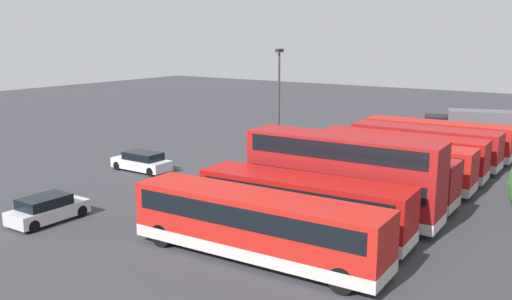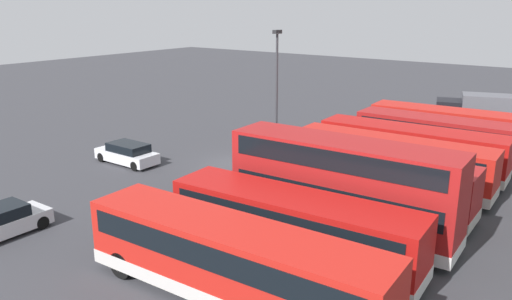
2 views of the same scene
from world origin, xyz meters
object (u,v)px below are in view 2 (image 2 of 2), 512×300
bus_single_deck_fifth (375,181)px  bus_double_decker_sixth (342,185)px  lamp_post_tall (277,87)px  bus_single_deck_far_end (232,260)px  bus_single_deck_fourth (391,161)px  car_hatchback_silver (1,222)px  bus_single_deck_near_end (450,127)px  bus_single_deck_third (411,148)px  box_truck_blue (485,113)px  bus_single_deck_second (437,137)px  car_small_green (127,153)px  waste_bin_yellow (291,143)px  bus_single_deck_seventh (293,226)px

bus_single_deck_fifth → bus_double_decker_sixth: bearing=-0.2°
lamp_post_tall → bus_single_deck_far_end: bearing=29.0°
bus_single_deck_fourth → car_hatchback_silver: (16.95, -11.96, -0.92)m
bus_single_deck_near_end → bus_single_deck_far_end: (25.36, -0.22, 0.00)m
bus_single_deck_near_end → bus_single_deck_third: same height
bus_single_deck_third → box_truck_blue: 14.12m
bus_single_deck_near_end → box_truck_blue: 6.86m
bus_single_deck_second → lamp_post_tall: size_ratio=1.25×
bus_single_deck_near_end → bus_single_deck_fifth: (14.37, 0.38, -0.00)m
bus_single_deck_third → bus_single_deck_fifth: 7.14m
bus_single_deck_fourth → box_truck_blue: (-17.38, 1.22, 0.08)m
bus_single_deck_second → bus_single_deck_third: size_ratio=0.94×
bus_single_deck_fourth → car_small_green: (6.07, -16.08, -0.92)m
box_truck_blue → waste_bin_yellow: 17.37m
bus_single_deck_far_end → bus_single_deck_second: bearing=179.2°
bus_single_deck_fifth → bus_double_decker_sixth: size_ratio=0.94×
bus_single_deck_fifth → bus_single_deck_seventh: 7.28m
bus_single_deck_fourth → box_truck_blue: 17.42m
bus_single_deck_far_end → car_hatchback_silver: 12.25m
bus_single_deck_seventh → car_hatchback_silver: bearing=-64.3°
bus_single_deck_second → bus_single_deck_far_end: (21.99, -0.33, 0.00)m
bus_single_deck_second → car_small_green: 21.18m
bus_single_deck_far_end → car_hatchback_silver: (2.17, -12.02, -0.92)m
bus_single_deck_seventh → waste_bin_yellow: bus_single_deck_seventh is taller
bus_single_deck_fourth → box_truck_blue: size_ratio=1.47×
bus_double_decker_sixth → lamp_post_tall: bearing=-131.5°
bus_single_deck_second → car_hatchback_silver: bus_single_deck_second is taller
bus_single_deck_second → car_small_green: bus_single_deck_second is taller
bus_single_deck_fifth → bus_single_deck_far_end: size_ratio=0.84×
car_small_green → waste_bin_yellow: 11.82m
bus_double_decker_sixth → car_small_green: size_ratio=2.33×
bus_single_deck_fourth → waste_bin_yellow: (-3.48, -9.11, -1.15)m
bus_single_deck_second → waste_bin_yellow: bearing=-68.5°
bus_single_deck_far_end → car_small_green: bus_single_deck_far_end is taller
bus_single_deck_seventh → bus_single_deck_far_end: size_ratio=0.90×
bus_single_deck_near_end → bus_single_deck_fifth: 14.37m
car_hatchback_silver → bus_single_deck_fifth: bearing=136.2°
box_truck_blue → bus_double_decker_sixth: bearing=-1.3°
lamp_post_tall → waste_bin_yellow: 5.51m
bus_single_deck_seventh → car_small_green: bus_single_deck_seventh is taller
car_small_green → bus_single_deck_seventh: bearing=73.1°
bus_single_deck_third → bus_single_deck_fifth: (7.10, 0.68, -0.00)m
box_truck_blue → bus_single_deck_near_end: bearing=-7.8°
bus_single_deck_third → lamp_post_tall: lamp_post_tall is taller
bus_single_deck_fifth → box_truck_blue: 21.17m
bus_single_deck_second → bus_single_deck_fourth: (7.21, -0.39, 0.00)m
bus_single_deck_second → box_truck_blue: size_ratio=1.39×
bus_single_deck_second → bus_double_decker_sixth: size_ratio=1.02×
bus_single_deck_second → car_hatchback_silver: 27.15m
bus_single_deck_second → car_hatchback_silver: bearing=-27.1°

